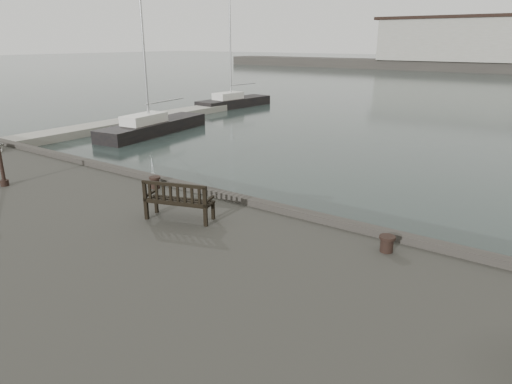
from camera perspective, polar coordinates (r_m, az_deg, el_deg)
ground at (r=13.28m, az=1.02°, el=-8.02°), size 400.00×400.00×0.00m
pontoon at (r=33.73m, az=-17.95°, el=7.86°), size 2.00×24.00×0.50m
bench at (r=11.73m, az=-9.58°, el=-1.95°), size 1.84×1.11×1.00m
bollard_left at (r=14.42m, az=-12.50°, el=1.17°), size 0.44×0.44×0.37m
bollard_right at (r=10.28m, az=16.03°, el=-6.25°), size 0.44×0.44×0.36m
yacht_c at (r=31.51m, az=-12.61°, el=7.61°), size 3.20×9.06×12.04m
yacht_d at (r=43.46m, az=-2.74°, el=10.88°), size 2.89×8.19×10.31m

